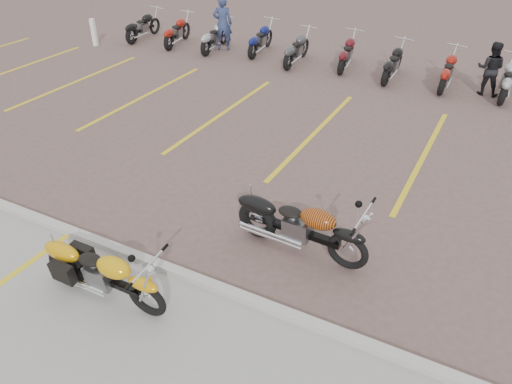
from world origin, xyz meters
TOP-DOWN VIEW (x-y plane):
  - ground at (0.00, 0.00)m, footprint 100.00×100.00m
  - curb at (0.00, -2.00)m, footprint 60.00×0.18m
  - parking_stripes at (0.00, 4.00)m, footprint 38.00×5.50m
  - yellow_cruiser at (-0.63, -2.89)m, footprint 2.23×0.32m
  - flame_cruiser at (1.50, -0.50)m, footprint 2.42×0.39m
  - person_a at (-5.77, 9.09)m, footprint 0.83×0.74m
  - person_b at (3.44, 8.84)m, footprint 0.78×0.62m
  - bollard at (-10.38, 7.26)m, footprint 0.18×0.18m
  - bg_bike_row at (-0.23, 9.08)m, footprint 19.01×2.06m

SIDE VIEW (x-z plane):
  - ground at x=0.00m, z-range 0.00..0.00m
  - parking_stripes at x=0.00m, z-range 0.00..0.01m
  - curb at x=0.00m, z-range 0.00..0.12m
  - yellow_cruiser at x=-0.63m, z-range 0.00..0.92m
  - flame_cruiser at x=1.50m, z-range 0.00..0.99m
  - bollard at x=-10.38m, z-range 0.00..1.00m
  - bg_bike_row at x=-0.23m, z-range 0.00..1.10m
  - person_b at x=3.44m, z-range 0.00..1.56m
  - person_a at x=-5.77m, z-range 0.00..1.91m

